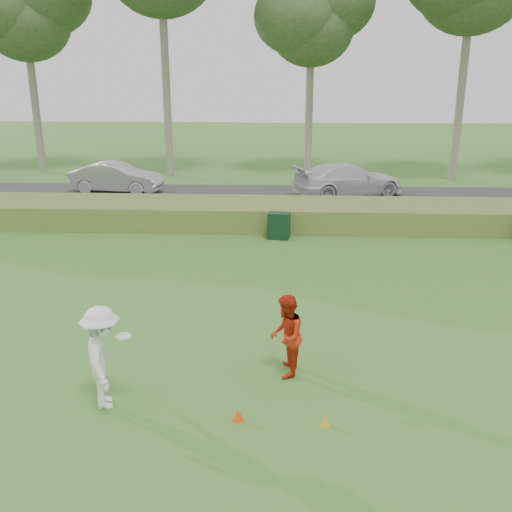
# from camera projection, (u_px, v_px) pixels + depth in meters

# --- Properties ---
(ground) EXTENTS (120.00, 120.00, 0.00)m
(ground) POSITION_uv_depth(u_px,v_px,m) (245.00, 383.00, 11.00)
(ground) COLOR #346E24
(ground) RESTS_ON ground
(reed_strip) EXTENTS (80.00, 3.00, 0.90)m
(reed_strip) POSITION_uv_depth(u_px,v_px,m) (267.00, 214.00, 22.27)
(reed_strip) COLOR #546D2B
(reed_strip) RESTS_ON ground
(park_road) EXTENTS (80.00, 6.00, 0.06)m
(park_road) POSITION_uv_depth(u_px,v_px,m) (270.00, 198.00, 27.15)
(park_road) COLOR #2D2D2D
(park_road) RESTS_ON ground
(tree_2) EXTENTS (6.50, 6.50, 12.00)m
(tree_2) POSITION_uv_depth(u_px,v_px,m) (25.00, 11.00, 31.75)
(tree_2) COLOR gray
(tree_2) RESTS_ON ground
(tree_4) EXTENTS (6.24, 6.24, 11.50)m
(tree_4) POSITION_uv_depth(u_px,v_px,m) (312.00, 18.00, 31.54)
(tree_4) COLOR gray
(tree_4) RESTS_ON ground
(player_white) EXTENTS (1.05, 1.37, 1.89)m
(player_white) POSITION_uv_depth(u_px,v_px,m) (103.00, 357.00, 10.02)
(player_white) COLOR white
(player_white) RESTS_ON ground
(player_red) EXTENTS (0.69, 0.86, 1.67)m
(player_red) POSITION_uv_depth(u_px,v_px,m) (286.00, 336.00, 11.08)
(player_red) COLOR red
(player_red) RESTS_ON ground
(cone_orange) EXTENTS (0.20, 0.20, 0.22)m
(cone_orange) POSITION_uv_depth(u_px,v_px,m) (238.00, 415.00, 9.80)
(cone_orange) COLOR #FF400D
(cone_orange) RESTS_ON ground
(cone_yellow) EXTENTS (0.18, 0.18, 0.20)m
(cone_yellow) POSITION_uv_depth(u_px,v_px,m) (326.00, 420.00, 9.67)
(cone_yellow) COLOR orange
(cone_yellow) RESTS_ON ground
(utility_cabinet) EXTENTS (0.83, 0.59, 0.95)m
(utility_cabinet) POSITION_uv_depth(u_px,v_px,m) (279.00, 226.00, 20.45)
(utility_cabinet) COLOR black
(utility_cabinet) RESTS_ON ground
(car_mid) EXTENTS (4.57, 1.98, 1.46)m
(car_mid) POSITION_uv_depth(u_px,v_px,m) (116.00, 178.00, 28.00)
(car_mid) COLOR #B8B9BD
(car_mid) RESTS_ON park_road
(car_right) EXTENTS (5.73, 3.96, 1.54)m
(car_right) POSITION_uv_depth(u_px,v_px,m) (348.00, 180.00, 27.23)
(car_right) COLOR silver
(car_right) RESTS_ON park_road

